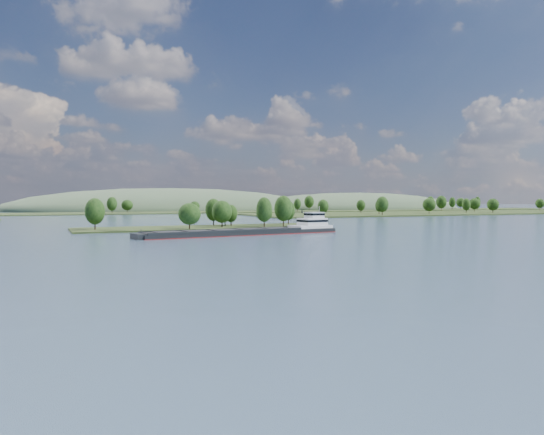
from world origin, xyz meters
name	(u,v)px	position (x,y,z in m)	size (l,w,h in m)	color
ground	(256,239)	(0.00, 120.00, 0.00)	(1800.00, 1800.00, 0.00)	#394A63
tree_island	(215,219)	(5.25, 178.45, 3.83)	(100.00, 31.59, 13.97)	#243116
right_bank	(443,212)	(231.16, 299.59, 1.02)	(320.00, 90.00, 15.01)	#243116
back_shoreline	(134,212)	(7.85, 399.80, 0.67)	(900.00, 60.00, 15.40)	#243116
hill_east	(357,209)	(260.00, 470.00, 0.00)	(260.00, 140.00, 36.00)	#3D5138
hill_west	(171,210)	(60.00, 500.00, 0.00)	(320.00, 160.00, 44.00)	#3D5138
cargo_barge	(255,231)	(7.16, 138.63, 1.25)	(73.65, 19.33, 9.89)	black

